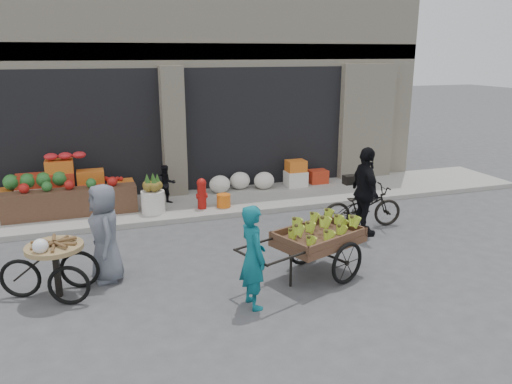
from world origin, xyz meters
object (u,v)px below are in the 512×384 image
object	(u,v)px
pineapple_bin	(153,202)
vendor_woman	(253,257)
banana_cart	(316,236)
tricycle_cart	(55,262)
fire_hydrant	(202,192)
seated_person	(166,184)
orange_bucket	(224,201)
bicycle	(362,207)
cyclist	(365,192)
vendor_grey	(105,233)

from	to	relation	value
pineapple_bin	vendor_woman	world-z (taller)	vendor_woman
banana_cart	tricycle_cart	bearing A→B (deg)	150.24
fire_hydrant	tricycle_cart	xyz separation A→B (m)	(-2.98, -3.27, 0.06)
seated_person	vendor_woman	distance (m)	5.17
pineapple_bin	vendor_woman	distance (m)	4.64
orange_bucket	vendor_woman	xyz separation A→B (m)	(-0.77, -4.45, 0.50)
bicycle	seated_person	bearing A→B (deg)	61.49
tricycle_cart	bicycle	distance (m)	6.11
seated_person	cyclist	bearing A→B (deg)	-51.20
tricycle_cart	banana_cart	bearing A→B (deg)	6.44
cyclist	vendor_woman	bearing A→B (deg)	131.55
banana_cart	cyclist	size ratio (longest dim) A/B	1.40
tricycle_cart	orange_bucket	bearing A→B (deg)	58.22
tricycle_cart	fire_hydrant	bearing A→B (deg)	63.11
seated_person	bicycle	size ratio (longest dim) A/B	0.54
banana_cart	tricycle_cart	distance (m)	4.05
vendor_grey	cyclist	size ratio (longest dim) A/B	0.89
pineapple_bin	seated_person	size ratio (longest dim) A/B	0.56
vendor_grey	seated_person	bearing A→B (deg)	148.65
banana_cart	vendor_grey	world-z (taller)	vendor_grey
banana_cart	cyclist	bearing A→B (deg)	19.27
pineapple_bin	cyclist	bearing A→B (deg)	-32.26
pineapple_bin	cyclist	distance (m)	4.64
vendor_grey	bicycle	distance (m)	5.31
seated_person	bicycle	bearing A→B (deg)	-45.74
fire_hydrant	vendor_woman	size ratio (longest dim) A/B	0.46
banana_cart	tricycle_cart	xyz separation A→B (m)	(-3.99, 0.63, -0.15)
pineapple_bin	vendor_grey	size ratio (longest dim) A/B	0.32
vendor_grey	tricycle_cart	bearing A→B (deg)	-72.39
orange_bucket	seated_person	xyz separation A→B (m)	(-1.20, 0.70, 0.31)
tricycle_cart	cyclist	xyz separation A→B (m)	(5.77, 0.86, 0.34)
vendor_grey	fire_hydrant	bearing A→B (deg)	134.44
fire_hydrant	seated_person	world-z (taller)	seated_person
vendor_woman	vendor_grey	distance (m)	2.52
bicycle	cyclist	size ratio (longest dim) A/B	0.95
fire_hydrant	bicycle	world-z (taller)	bicycle
seated_person	vendor_grey	xyz separation A→B (m)	(-1.53, -3.56, 0.22)
bicycle	vendor_woman	bearing A→B (deg)	134.59
banana_cart	bicycle	xyz separation A→B (m)	(1.98, 1.89, -0.27)
orange_bucket	vendor_woman	size ratio (longest dim) A/B	0.21
fire_hydrant	pineapple_bin	bearing A→B (deg)	177.40
bicycle	banana_cart	bearing A→B (deg)	140.98
pineapple_bin	vendor_woman	size ratio (longest dim) A/B	0.34
fire_hydrant	orange_bucket	size ratio (longest dim) A/B	2.22
seated_person	tricycle_cart	xyz separation A→B (m)	(-2.28, -3.92, -0.02)
pineapple_bin	banana_cart	bearing A→B (deg)	-61.85
fire_hydrant	banana_cart	bearing A→B (deg)	-75.42
pineapple_bin	orange_bucket	world-z (taller)	pineapple_bin
fire_hydrant	cyclist	world-z (taller)	cyclist
pineapple_bin	orange_bucket	bearing A→B (deg)	-3.58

